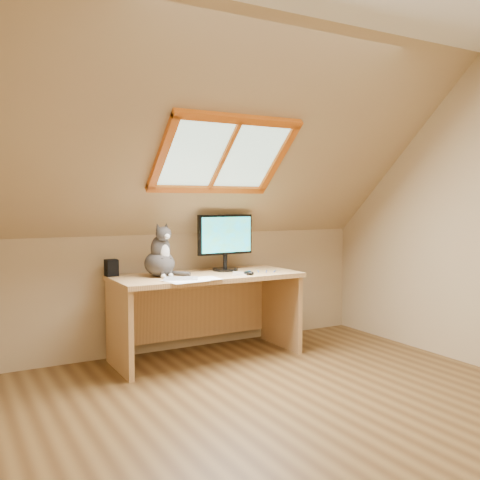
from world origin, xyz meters
TOP-DOWN VIEW (x-y plane):
  - ground at (0.00, 0.00)m, footprint 3.50×3.50m
  - room_shell at (0.00, -0.09)m, footprint 3.52×3.52m
  - desk at (0.02, 1.45)m, footprint 1.51×0.66m
  - monitor at (0.25, 1.49)m, footprint 0.52×0.22m
  - cat at (-0.36, 1.43)m, footprint 0.28×0.32m
  - desk_speaker at (-0.69, 1.63)m, footprint 0.10×0.10m
  - graphics_tablet at (-0.28, 1.20)m, footprint 0.31×0.27m
  - mouse at (0.29, 1.17)m, footprint 0.09×0.11m
  - papers at (-0.18, 1.12)m, footprint 0.35×0.30m
  - cables at (0.39, 1.26)m, footprint 0.51×0.26m

SIDE VIEW (x-z plane):
  - ground at x=0.00m, z-range 0.00..0.00m
  - desk at x=0.02m, z-range 0.13..0.82m
  - papers at x=-0.18m, z-range 0.69..0.70m
  - cables at x=0.39m, z-range 0.69..0.70m
  - graphics_tablet at x=-0.28m, z-range 0.69..0.70m
  - mouse at x=0.29m, z-range 0.69..0.72m
  - desk_speaker at x=-0.69m, z-range 0.69..0.82m
  - cat at x=-0.36m, z-range 0.63..1.06m
  - monitor at x=0.25m, z-range 0.73..1.20m
  - room_shell at x=0.00m, z-range 0.23..2.64m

